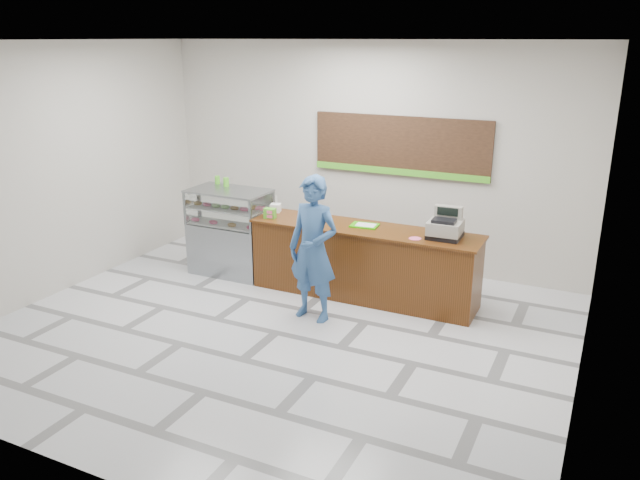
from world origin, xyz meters
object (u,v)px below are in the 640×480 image
at_px(sales_counter, 364,262).
at_px(display_case, 230,231).
at_px(serving_tray, 365,225).
at_px(cash_register, 446,227).
at_px(customer, 313,249).

bearing_deg(sales_counter, display_case, -180.00).
relative_size(sales_counter, serving_tray, 8.25).
distance_m(cash_register, serving_tray, 1.15).
bearing_deg(serving_tray, cash_register, -6.12).
xyz_separation_m(sales_counter, display_case, (-2.22, -0.00, 0.16)).
bearing_deg(serving_tray, display_case, 176.62).
bearing_deg(sales_counter, cash_register, 1.70).
relative_size(display_case, customer, 0.70).
distance_m(display_case, cash_register, 3.38).
xyz_separation_m(serving_tray, customer, (-0.31, -0.99, -0.09)).
relative_size(sales_counter, display_case, 2.45).
relative_size(cash_register, customer, 0.24).
bearing_deg(sales_counter, customer, -109.27).
xyz_separation_m(display_case, serving_tray, (2.20, 0.06, 0.36)).
relative_size(display_case, serving_tray, 3.37).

